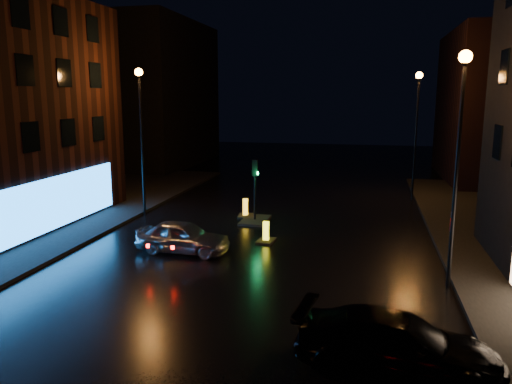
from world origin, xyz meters
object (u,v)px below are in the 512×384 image
traffic_signal (255,212)px  dark_sedan (398,344)px  bollard_far (245,213)px  silver_hatchback (183,237)px  bollard_near (266,237)px  road_sign_right (451,231)px

traffic_signal → dark_sedan: traffic_signal is taller
dark_sedan → bollard_far: (-7.64, 15.10, -0.51)m
dark_sedan → bollard_far: dark_sedan is taller
traffic_signal → silver_hatchback: size_ratio=0.83×
bollard_near → bollard_far: 5.13m
bollard_near → road_sign_right: road_sign_right is taller
silver_hatchback → bollard_far: silver_hatchback is taller
bollard_far → bollard_near: bearing=-72.1°
dark_sedan → road_sign_right: bearing=-10.0°
traffic_signal → bollard_far: bearing=130.2°
traffic_signal → silver_hatchback: bearing=-107.3°
dark_sedan → bollard_far: size_ratio=3.93×
dark_sedan → road_sign_right: size_ratio=2.00×
traffic_signal → bollard_far: (-0.77, 0.91, -0.27)m
dark_sedan → silver_hatchback: bearing=54.9°
traffic_signal → silver_hatchback: 6.42m
bollard_near → road_sign_right: size_ratio=0.47×
traffic_signal → dark_sedan: 15.77m
bollard_far → road_sign_right: (9.86, -8.04, 1.70)m
traffic_signal → silver_hatchback: (-1.91, -6.13, 0.21)m
bollard_far → dark_sedan: bearing=-70.0°
dark_sedan → road_sign_right: 7.50m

